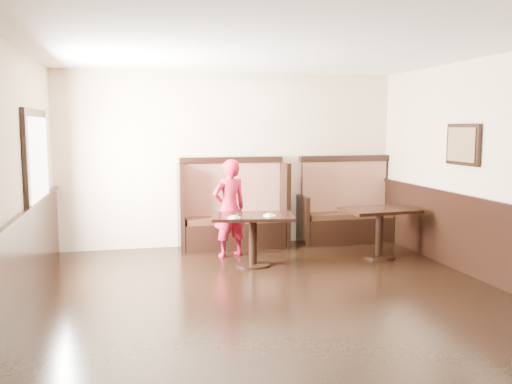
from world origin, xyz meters
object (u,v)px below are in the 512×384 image
object	(u,v)px
booth_main	(233,214)
child	(229,208)
table_neighbor	(379,221)
booth_neighbor	(346,213)
table_main	(253,227)

from	to	relation	value
booth_main	child	bearing A→B (deg)	-105.23
table_neighbor	child	xyz separation A→B (m)	(-2.16, 0.56, 0.18)
child	booth_neighbor	bearing A→B (deg)	179.25
table_main	child	xyz separation A→B (m)	(-0.22, 0.62, 0.18)
table_neighbor	child	bearing A→B (deg)	160.43
table_neighbor	child	world-z (taller)	child
booth_neighbor	table_main	size ratio (longest dim) A/B	1.34
child	table_neighbor	bearing A→B (deg)	148.43
booth_neighbor	table_main	world-z (taller)	booth_neighbor
booth_main	table_main	size ratio (longest dim) A/B	1.42
booth_neighbor	table_neighbor	world-z (taller)	booth_neighbor
booth_neighbor	child	bearing A→B (deg)	-163.74
booth_neighbor	table_main	bearing A→B (deg)	-146.97
booth_main	child	world-z (taller)	child
booth_neighbor	table_neighbor	size ratio (longest dim) A/B	1.49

